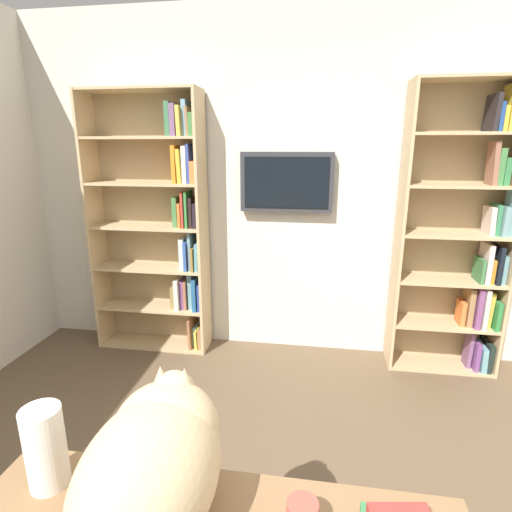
% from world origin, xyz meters
% --- Properties ---
extents(wall_back, '(4.52, 0.06, 2.70)m').
position_xyz_m(wall_back, '(0.00, -2.23, 1.35)').
color(wall_back, silver).
rests_on(wall_back, ground).
extents(bookshelf_left, '(0.78, 0.28, 2.11)m').
position_xyz_m(bookshelf_left, '(-1.26, -2.06, 1.04)').
color(bookshelf_left, tan).
rests_on(bookshelf_left, ground).
extents(bookshelf_right, '(0.94, 0.28, 2.09)m').
position_xyz_m(bookshelf_right, '(1.06, -2.07, 1.05)').
color(bookshelf_right, tan).
rests_on(bookshelf_right, ground).
extents(wall_mounted_tv, '(0.71, 0.07, 0.46)m').
position_xyz_m(wall_mounted_tv, '(0.06, -2.15, 1.41)').
color(wall_mounted_tv, '#333338').
extents(cat, '(0.33, 0.66, 0.35)m').
position_xyz_m(cat, '(0.20, 0.18, 0.90)').
color(cat, '#D1B284').
rests_on(cat, desk).
extents(paper_towel_roll, '(0.11, 0.11, 0.25)m').
position_xyz_m(paper_towel_roll, '(0.55, 0.14, 0.85)').
color(paper_towel_roll, white).
rests_on(paper_towel_roll, desk).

